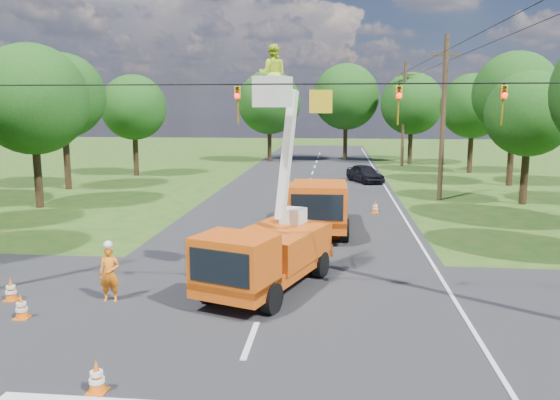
# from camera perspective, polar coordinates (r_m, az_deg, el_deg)

# --- Properties ---
(ground) EXTENTS (140.00, 140.00, 0.00)m
(ground) POSITION_cam_1_polar(r_m,az_deg,el_deg) (33.06, 2.28, -0.28)
(ground) COLOR #214E17
(ground) RESTS_ON ground
(road_main) EXTENTS (12.00, 100.00, 0.06)m
(road_main) POSITION_cam_1_polar(r_m,az_deg,el_deg) (33.06, 2.28, -0.28)
(road_main) COLOR black
(road_main) RESTS_ON ground
(road_cross) EXTENTS (56.00, 10.00, 0.07)m
(road_cross) POSITION_cam_1_polar(r_m,az_deg,el_deg) (15.72, -1.95, -11.61)
(road_cross) COLOR black
(road_cross) RESTS_ON ground
(edge_line) EXTENTS (0.12, 90.00, 0.02)m
(edge_line) POSITION_cam_1_polar(r_m,az_deg,el_deg) (33.20, 11.97, -0.44)
(edge_line) COLOR silver
(edge_line) RESTS_ON ground
(bucket_truck) EXTENTS (4.00, 6.20, 7.56)m
(bucket_truck) POSITION_cam_1_polar(r_m,az_deg,el_deg) (16.96, -1.42, -4.28)
(bucket_truck) COLOR #D8490F
(bucket_truck) RESTS_ON ground
(second_truck) EXTENTS (2.75, 6.73, 2.50)m
(second_truck) POSITION_cam_1_polar(r_m,az_deg,el_deg) (25.13, 4.04, -0.45)
(second_truck) COLOR #D8490F
(second_truck) RESTS_ON ground
(ground_worker) EXTENTS (0.64, 0.44, 1.71)m
(ground_worker) POSITION_cam_1_polar(r_m,az_deg,el_deg) (16.98, -17.38, -7.37)
(ground_worker) COLOR #E94913
(ground_worker) RESTS_ON ground
(distant_car) EXTENTS (3.14, 4.39, 1.39)m
(distant_car) POSITION_cam_1_polar(r_m,az_deg,el_deg) (42.41, 8.88, 2.76)
(distant_car) COLOR black
(distant_car) RESTS_ON ground
(traffic_cone_0) EXTENTS (0.38, 0.38, 0.71)m
(traffic_cone_0) POSITION_cam_1_polar(r_m,az_deg,el_deg) (12.08, -18.61, -17.12)
(traffic_cone_0) COLOR #EA5D0C
(traffic_cone_0) RESTS_ON ground
(traffic_cone_2) EXTENTS (0.38, 0.38, 0.71)m
(traffic_cone_2) POSITION_cam_1_polar(r_m,az_deg,el_deg) (20.57, 2.21, -5.40)
(traffic_cone_2) COLOR #EA5D0C
(traffic_cone_2) RESTS_ON ground
(traffic_cone_3) EXTENTS (0.38, 0.38, 0.71)m
(traffic_cone_3) POSITION_cam_1_polar(r_m,az_deg,el_deg) (23.99, 6.05, -3.26)
(traffic_cone_3) COLOR #EA5D0C
(traffic_cone_3) RESTS_ON ground
(traffic_cone_4) EXTENTS (0.38, 0.38, 0.71)m
(traffic_cone_4) POSITION_cam_1_polar(r_m,az_deg,el_deg) (16.62, -25.41, -10.06)
(traffic_cone_4) COLOR #EA5D0C
(traffic_cone_4) RESTS_ON ground
(traffic_cone_5) EXTENTS (0.38, 0.38, 0.71)m
(traffic_cone_5) POSITION_cam_1_polar(r_m,az_deg,el_deg) (18.24, -26.31, -8.40)
(traffic_cone_5) COLOR #EA5D0C
(traffic_cone_5) RESTS_ON ground
(traffic_cone_7) EXTENTS (0.38, 0.38, 0.71)m
(traffic_cone_7) POSITION_cam_1_polar(r_m,az_deg,el_deg) (30.02, 9.92, -0.74)
(traffic_cone_7) COLOR #EA5D0C
(traffic_cone_7) RESTS_ON ground
(pole_right_mid) EXTENTS (1.80, 0.30, 10.00)m
(pole_right_mid) POSITION_cam_1_polar(r_m,az_deg,el_deg) (35.12, 16.68, 8.29)
(pole_right_mid) COLOR #4C3823
(pole_right_mid) RESTS_ON ground
(pole_right_far) EXTENTS (1.80, 0.30, 10.00)m
(pole_right_far) POSITION_cam_1_polar(r_m,az_deg,el_deg) (54.89, 12.80, 8.80)
(pole_right_far) COLOR #4C3823
(pole_right_far) RESTS_ON ground
(signal_span) EXTENTS (18.00, 0.29, 1.07)m
(signal_span) POSITION_cam_1_polar(r_m,az_deg,el_deg) (14.50, 6.80, 10.30)
(signal_span) COLOR black
(signal_span) RESTS_ON ground
(tree_left_d) EXTENTS (6.20, 6.20, 9.24)m
(tree_left_d) POSITION_cam_1_polar(r_m,az_deg,el_deg) (34.06, -24.47, 9.52)
(tree_left_d) COLOR #382616
(tree_left_d) RESTS_ON ground
(tree_left_e) EXTENTS (5.80, 5.80, 9.41)m
(tree_left_e) POSITION_cam_1_polar(r_m,az_deg,el_deg) (41.08, -21.75, 10.09)
(tree_left_e) COLOR #382616
(tree_left_e) RESTS_ON ground
(tree_left_f) EXTENTS (5.40, 5.40, 8.40)m
(tree_left_f) POSITION_cam_1_polar(r_m,az_deg,el_deg) (47.58, -15.04, 9.31)
(tree_left_f) COLOR #382616
(tree_left_f) RESTS_ON ground
(tree_right_c) EXTENTS (5.00, 5.00, 7.83)m
(tree_right_c) POSITION_cam_1_polar(r_m,az_deg,el_deg) (35.33, 24.58, 8.17)
(tree_right_c) COLOR #382616
(tree_right_c) RESTS_ON ground
(tree_right_d) EXTENTS (6.00, 6.00, 9.70)m
(tree_right_d) POSITION_cam_1_polar(r_m,az_deg,el_deg) (43.44, 23.36, 10.17)
(tree_right_d) COLOR #382616
(tree_right_d) RESTS_ON ground
(tree_right_e) EXTENTS (5.60, 5.60, 8.63)m
(tree_right_e) POSITION_cam_1_polar(r_m,az_deg,el_deg) (50.89, 19.51, 9.24)
(tree_right_e) COLOR #382616
(tree_right_e) RESTS_ON ground
(tree_far_a) EXTENTS (6.60, 6.60, 9.50)m
(tree_far_a) POSITION_cam_1_polar(r_m,az_deg,el_deg) (57.94, -1.11, 10.14)
(tree_far_a) COLOR #382616
(tree_far_a) RESTS_ON ground
(tree_far_b) EXTENTS (7.00, 7.00, 10.32)m
(tree_far_b) POSITION_cam_1_polar(r_m,az_deg,el_deg) (59.53, 6.93, 10.65)
(tree_far_b) COLOR #382616
(tree_far_b) RESTS_ON ground
(tree_far_c) EXTENTS (6.20, 6.20, 9.18)m
(tree_far_c) POSITION_cam_1_polar(r_m,az_deg,el_deg) (57.00, 13.61, 9.75)
(tree_far_c) COLOR #382616
(tree_far_c) RESTS_ON ground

